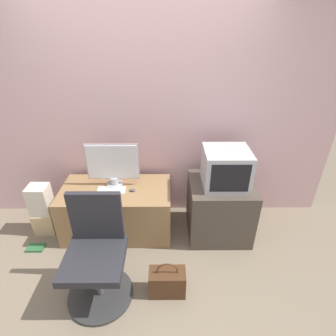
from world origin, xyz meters
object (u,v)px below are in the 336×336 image
object	(u,v)px
book	(36,248)
cardboard_box_lower	(46,221)
main_monitor	(113,165)
mouse	(132,190)
keyboard	(111,190)
crt_tv	(226,168)
office_chair	(97,258)
handbag	(167,282)

from	to	relation	value
book	cardboard_box_lower	bearing A→B (deg)	84.16
main_monitor	mouse	xyz separation A→B (m)	(0.21, -0.13, -0.24)
keyboard	book	xyz separation A→B (m)	(-0.84, -0.28, -0.57)
main_monitor	cardboard_box_lower	distance (m)	1.09
book	crt_tv	bearing A→B (deg)	7.51
crt_tv	cardboard_box_lower	distance (m)	2.16
main_monitor	mouse	distance (m)	0.35
main_monitor	book	size ratio (longest dim) A/B	3.18
cardboard_box_lower	book	world-z (taller)	cardboard_box_lower
main_monitor	book	xyz separation A→B (m)	(-0.86, -0.41, -0.82)
cardboard_box_lower	crt_tv	bearing A→B (deg)	-0.56
main_monitor	office_chair	xyz separation A→B (m)	(-0.02, -0.91, -0.41)
book	keyboard	bearing A→B (deg)	18.41
keyboard	cardboard_box_lower	xyz separation A→B (m)	(-0.81, 0.01, -0.44)
cardboard_box_lower	handbag	bearing A→B (deg)	-30.25
handbag	office_chair	bearing A→B (deg)	177.36
main_monitor	keyboard	xyz separation A→B (m)	(-0.02, -0.13, -0.25)
keyboard	cardboard_box_lower	size ratio (longest dim) A/B	1.12
crt_tv	office_chair	size ratio (longest dim) A/B	0.48
crt_tv	cardboard_box_lower	bearing A→B (deg)	179.44
keyboard	cardboard_box_lower	world-z (taller)	keyboard
mouse	crt_tv	bearing A→B (deg)	-0.13
mouse	book	world-z (taller)	mouse
office_chair	handbag	size ratio (longest dim) A/B	2.64
main_monitor	cardboard_box_lower	size ratio (longest dim) A/B	2.12
main_monitor	mouse	world-z (taller)	main_monitor
keyboard	mouse	distance (m)	0.23
keyboard	crt_tv	bearing A→B (deg)	-0.37
handbag	main_monitor	bearing A→B (deg)	121.96
handbag	cardboard_box_lower	bearing A→B (deg)	149.75
crt_tv	office_chair	bearing A→B (deg)	-147.36
keyboard	office_chair	size ratio (longest dim) A/B	0.31
main_monitor	crt_tv	size ratio (longest dim) A/B	1.23
mouse	handbag	xyz separation A→B (m)	(0.38, -0.81, -0.45)
crt_tv	cardboard_box_lower	size ratio (longest dim) A/B	1.73
cardboard_box_lower	keyboard	bearing A→B (deg)	-0.84
handbag	book	world-z (taller)	handbag
keyboard	handbag	distance (m)	1.11
handbag	crt_tv	bearing A→B (deg)	52.83
keyboard	handbag	world-z (taller)	keyboard
main_monitor	mouse	bearing A→B (deg)	-32.19
main_monitor	crt_tv	world-z (taller)	main_monitor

